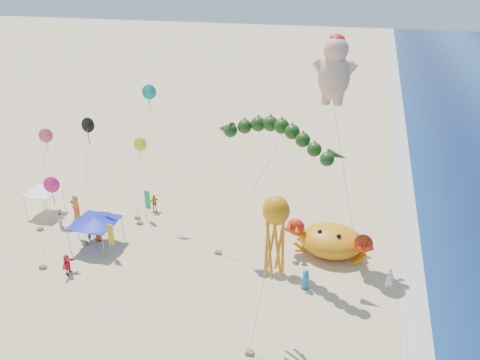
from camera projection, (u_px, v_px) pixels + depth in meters
The scene contains 11 objects.
ground at pixel (257, 265), 37.90m from camera, with size 320.00×320.00×0.00m, color #D1B784.
foam_strip at pixel (413, 291), 34.95m from camera, with size 320.00×320.00×0.00m, color silver.
crab_inflatable at pixel (331, 240), 38.83m from camera, with size 7.11×5.26×3.12m.
dragon_kite at pixel (276, 140), 34.79m from camera, with size 10.20×4.24×11.46m.
cherub_kite at pixel (335, 69), 35.46m from camera, with size 4.48×2.17×17.54m.
octopus_kite at pixel (275, 231), 27.75m from camera, with size 1.98×3.15×10.12m.
canopy_blue at pixel (94, 220), 39.66m from camera, with size 3.82×3.82×2.71m.
canopy_white at pixel (42, 190), 44.91m from camera, with size 3.02×3.02×2.71m.
feather_flags at pixel (103, 214), 41.51m from camera, with size 6.37×6.49×3.20m.
beachgoers at pixel (128, 235), 40.55m from camera, with size 30.27×12.54×1.83m.
small_kites at pixel (96, 146), 41.27m from camera, with size 10.55×14.28×12.58m.
Camera 1 is at (7.20, -30.64, 22.27)m, focal length 35.00 mm.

